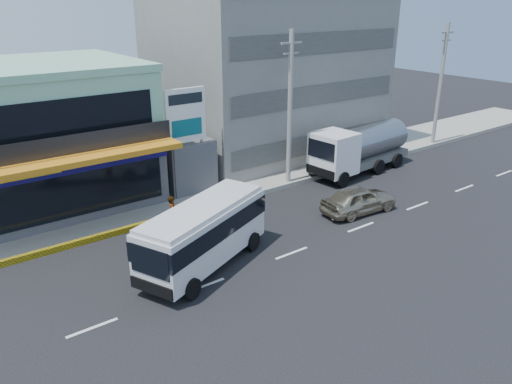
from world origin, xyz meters
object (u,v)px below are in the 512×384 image
Objects in this scene: billboard at (186,122)px; utility_pole_far at (440,85)px; tanker_truck at (358,148)px; motorcycle_rider at (174,227)px; concrete_building at (266,63)px; shop_building at (34,140)px; satellite_dish at (180,136)px; sedan at (359,200)px; utility_pole_near at (290,109)px; minibus at (204,231)px.

utility_pole_far reaches higher than billboard.
tanker_truck is 3.50× the size of motorcycle_rider.
motorcycle_rider is (-15.63, -1.84, -0.99)m from tanker_truck.
concrete_building is 2.32× the size of billboard.
shop_building is 8.27× the size of satellite_dish.
sedan is at bearing -104.98° from concrete_building.
motorcycle_rider is (-4.00, -6.38, -2.75)m from satellite_dish.
shop_building reaches higher than sedan.
motorcycle_rider is at bearing -66.77° from shop_building.
utility_pole_far is (22.00, -3.60, 1.57)m from satellite_dish.
concrete_building is 10.67× the size of satellite_dish.
billboard is 6.75m from utility_pole_near.
utility_pole_far reaches higher than tanker_truck.
billboard reaches higher than minibus.
utility_pole_far is at bearing 0.00° from utility_pole_near.
utility_pole_far is at bearing 12.75° from minibus.
shop_building is 8.54m from satellite_dish.
billboard is 1.47× the size of sedan.
utility_pole_far reaches higher than sedan.
motorcycle_rider is at bearing -164.49° from utility_pole_near.
sedan is 1.88× the size of motorcycle_rider.
shop_building is 1.80× the size of billboard.
tanker_truck reaches higher than sedan.
tanker_truck is (5.25, 4.97, 1.01)m from sedan.
concrete_building is at bearing 62.24° from utility_pole_near.
minibus is at bearing -91.28° from motorcycle_rider.
shop_building is 2.64× the size of sedan.
sedan is (-3.61, -13.50, -6.20)m from concrete_building.
utility_pole_near reaches higher than billboard.
satellite_dish is (-10.00, -4.00, -3.42)m from concrete_building.
shop_building is at bearing -176.65° from concrete_building.
sedan is at bearing -48.19° from billboard.
utility_pole_far is at bearing -4.57° from billboard.
shop_building reaches higher than satellite_dish.
utility_pole_far is 26.93m from minibus.
utility_pole_near is at bearing 170.62° from tanker_truck.
utility_pole_far is (16.00, 0.00, 0.00)m from utility_pole_near.
utility_pole_far is at bearing 5.13° from tanker_truck.
tanker_truck is (15.70, 4.97, -0.02)m from minibus.
concrete_building is at bearing 100.83° from tanker_truck.
sedan is (6.39, -9.50, -2.78)m from satellite_dish.
minibus is at bearing -167.25° from utility_pole_far.
concrete_building is at bearing 147.65° from utility_pole_far.
concrete_building is 10.12m from tanker_truck.
shop_building reaches higher than billboard.
utility_pole_near is 2.13× the size of sedan.
motorcycle_rider is at bearing -122.11° from satellite_dish.
utility_pole_far reaches higher than shop_building.
shop_building is 1.62× the size of minibus.
utility_pole_near is at bearing -15.48° from billboard.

